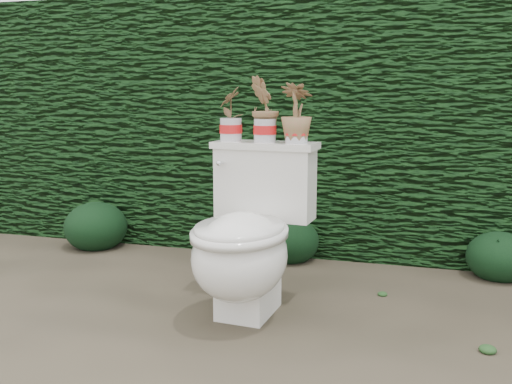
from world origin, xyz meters
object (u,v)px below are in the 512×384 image
(toilet, at_px, (247,240))
(potted_plant_right, at_px, (297,115))
(potted_plant_center, at_px, (265,111))
(potted_plant_left, at_px, (231,115))

(toilet, xyz_separation_m, potted_plant_right, (0.17, 0.23, 0.55))
(toilet, height_order, potted_plant_center, potted_plant_center)
(potted_plant_left, xyz_separation_m, potted_plant_right, (0.33, -0.03, 0.01))
(potted_plant_left, relative_size, potted_plant_center, 0.83)
(potted_plant_left, relative_size, potted_plant_right, 0.94)
(potted_plant_center, height_order, potted_plant_right, potted_plant_center)
(toilet, distance_m, potted_plant_right, 0.62)
(toilet, xyz_separation_m, potted_plant_center, (0.02, 0.24, 0.57))
(potted_plant_center, bearing_deg, potted_plant_left, -105.47)
(potted_plant_right, bearing_deg, toilet, 64.31)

